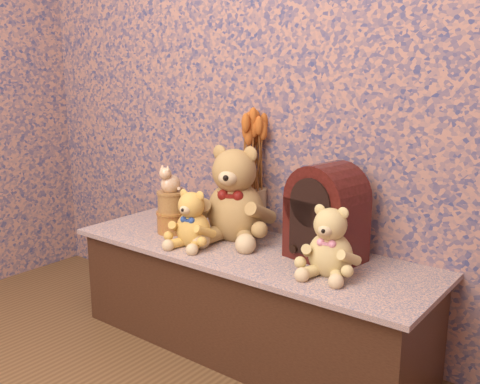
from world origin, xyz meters
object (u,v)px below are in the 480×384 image
at_px(ceramic_vase, 253,210).
at_px(cat_figurine, 170,178).
at_px(teddy_medium, 193,216).
at_px(cathedral_radio, 327,212).
at_px(biscuit_tin_lower, 172,222).
at_px(teddy_large, 236,189).
at_px(teddy_small, 331,237).

xyz_separation_m(ceramic_vase, cat_figurine, (-0.27, -0.23, 0.15)).
bearing_deg(teddy_medium, cathedral_radio, 9.77).
bearing_deg(biscuit_tin_lower, cat_figurine, 0.00).
bearing_deg(cat_figurine, ceramic_vase, 37.38).
height_order(teddy_large, cathedral_radio, teddy_large).
xyz_separation_m(biscuit_tin_lower, cat_figurine, (0.00, 0.00, 0.20)).
height_order(teddy_medium, ceramic_vase, teddy_medium).
bearing_deg(teddy_medium, teddy_small, -4.69).
distance_m(teddy_small, cat_figurine, 0.79).
relative_size(teddy_large, cathedral_radio, 1.15).
bearing_deg(ceramic_vase, cat_figurine, -140.30).
relative_size(cathedral_radio, biscuit_tin_lower, 2.92).
relative_size(teddy_large, teddy_medium, 1.71).
bearing_deg(teddy_small, biscuit_tin_lower, 170.43).
height_order(cathedral_radio, biscuit_tin_lower, cathedral_radio).
relative_size(biscuit_tin_lower, cat_figurine, 1.00).
distance_m(teddy_large, biscuit_tin_lower, 0.33).
distance_m(cathedral_radio, biscuit_tin_lower, 0.72).
relative_size(ceramic_vase, biscuit_tin_lower, 1.54).
relative_size(teddy_large, teddy_small, 1.59).
relative_size(teddy_medium, biscuit_tin_lower, 1.97).
bearing_deg(teddy_medium, biscuit_tin_lower, 149.51).
distance_m(teddy_medium, ceramic_vase, 0.31).
height_order(teddy_large, biscuit_tin_lower, teddy_large).
height_order(teddy_small, ceramic_vase, teddy_small).
distance_m(teddy_large, ceramic_vase, 0.16).
height_order(teddy_large, cat_figurine, teddy_large).
bearing_deg(ceramic_vase, teddy_medium, -105.17).
xyz_separation_m(teddy_large, cat_figurine, (-0.26, -0.12, 0.03)).
bearing_deg(ceramic_vase, cathedral_radio, -14.79).
bearing_deg(teddy_small, teddy_large, 157.44).
distance_m(teddy_medium, cat_figurine, 0.24).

